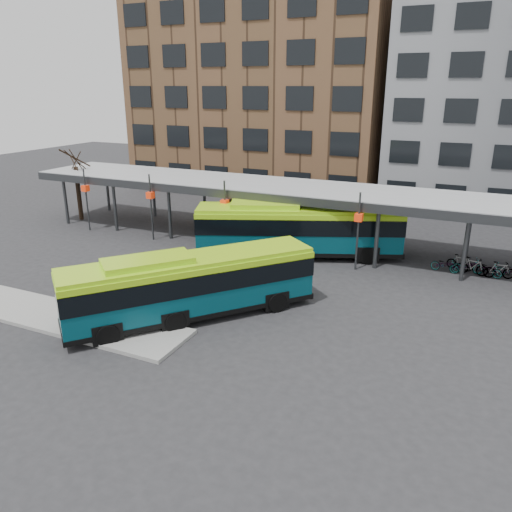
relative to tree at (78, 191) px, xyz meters
The scene contains 9 objects.
ground 21.77m from the tree, 33.69° to the right, with size 120.00×120.00×0.00m, color #28282B.
boarding_island 19.67m from the tree, 50.19° to the right, with size 14.00×3.00×0.18m, color gray.
canopy 18.03m from the tree, ahead, with size 40.00×6.53×4.80m.
tree is the anchor object (origin of this frame).
building_brick 23.18m from the tree, 68.20° to the left, with size 26.00×14.00×22.00m, color brown.
bus_front 22.05m from the tree, 33.48° to the right, with size 9.73×10.88×3.33m.
bus_rear 19.91m from the tree, ahead, with size 13.22×7.61×3.63m.
pedestrian 20.72m from the tree, 47.45° to the right, with size 0.78×0.82×1.88m.
bike_rack 30.91m from the tree, ahead, with size 5.43×1.56×1.06m.
Camera 1 is at (12.49, -18.87, 10.71)m, focal length 35.00 mm.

